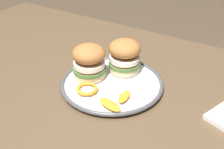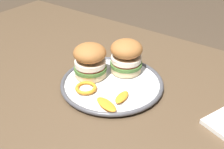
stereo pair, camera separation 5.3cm
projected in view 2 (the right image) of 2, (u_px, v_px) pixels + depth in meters
The scene contains 7 objects.
dining_table at pixel (82, 112), 0.87m from camera, with size 1.45×0.95×0.78m.
dinner_plate at pixel (112, 83), 0.82m from camera, with size 0.30×0.30×0.02m.
sandwich_half_left at pixel (90, 60), 0.82m from camera, with size 0.13×0.13×0.10m.
sandwich_half_right at pixel (126, 56), 0.84m from camera, with size 0.13×0.13×0.10m.
orange_peel_curled at pixel (86, 88), 0.78m from camera, with size 0.08×0.08×0.01m.
orange_peel_strip_long at pixel (106, 104), 0.72m from camera, with size 0.08×0.05×0.01m.
orange_peel_strip_short at pixel (122, 97), 0.75m from camera, with size 0.03×0.06×0.01m.
Camera 2 is at (0.48, -0.49, 1.25)m, focal length 45.33 mm.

